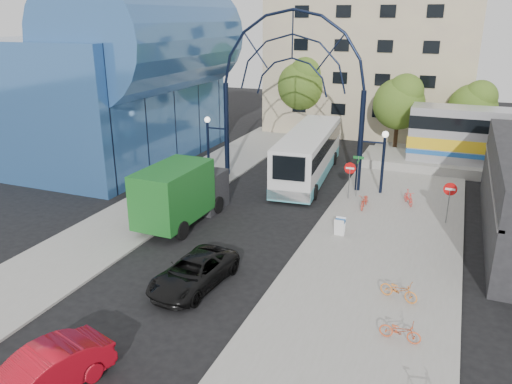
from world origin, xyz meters
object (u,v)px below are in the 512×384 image
at_px(city_bus, 309,153).
at_px(bike_far_c, 400,331).
at_px(bike_near_a, 365,201).
at_px(bike_near_b, 409,197).
at_px(street_name_sign, 358,168).
at_px(tree_north_b, 304,83).
at_px(stop_sign, 350,172).
at_px(red_sedan, 40,376).
at_px(bike_far_a, 399,290).
at_px(sandwich_board, 340,225).
at_px(do_not_enter_sign, 450,193).
at_px(gateway_arch, 292,63).
at_px(green_truck, 182,193).
at_px(tree_north_a, 400,101).
at_px(tree_north_c, 474,106).

bearing_deg(city_bus, bike_far_c, -69.07).
distance_m(bike_near_a, bike_near_b, 3.01).
relative_size(street_name_sign, tree_north_b, 0.35).
height_order(stop_sign, red_sedan, stop_sign).
bearing_deg(bike_far_a, sandwich_board, 50.81).
bearing_deg(do_not_enter_sign, street_name_sign, 155.84).
xyz_separation_m(red_sedan, bike_near_b, (9.06, 22.09, -0.19)).
height_order(gateway_arch, red_sedan, gateway_arch).
bearing_deg(stop_sign, red_sedan, -103.61).
bearing_deg(green_truck, stop_sign, 42.16).
height_order(stop_sign, tree_north_b, tree_north_b).
distance_m(stop_sign, bike_far_c, 15.48).
relative_size(tree_north_b, bike_far_a, 4.80).
height_order(tree_north_a, bike_far_a, tree_north_a).
height_order(stop_sign, tree_north_a, tree_north_a).
distance_m(street_name_sign, tree_north_c, 16.95).
bearing_deg(bike_near_b, tree_north_c, 52.88).
height_order(city_bus, bike_near_a, city_bus).
distance_m(tree_north_c, bike_near_b, 16.36).
relative_size(do_not_enter_sign, tree_north_c, 0.38).
relative_size(do_not_enter_sign, city_bus, 0.19).
relative_size(green_truck, bike_near_a, 4.06).
bearing_deg(gateway_arch, bike_near_a, -28.43).
relative_size(bike_far_a, bike_far_c, 1.08).
bearing_deg(tree_north_b, gateway_arch, -76.32).
height_order(tree_north_a, tree_north_b, tree_north_b).
relative_size(do_not_enter_sign, bike_far_a, 1.49).
relative_size(tree_north_c, red_sedan, 1.37).
height_order(tree_north_a, green_truck, tree_north_a).
bearing_deg(bike_near_a, stop_sign, 136.11).
height_order(tree_north_b, tree_north_c, tree_north_b).
relative_size(gateway_arch, bike_far_c, 8.83).
distance_m(gateway_arch, bike_near_b, 11.84).
relative_size(bike_near_a, bike_near_b, 1.14).
bearing_deg(bike_near_a, tree_north_c, 71.85).
bearing_deg(city_bus, stop_sign, -49.62).
relative_size(stop_sign, green_truck, 0.35).
height_order(stop_sign, city_bus, city_bus).
bearing_deg(bike_far_a, street_name_sign, 35.45).
distance_m(sandwich_board, bike_near_a, 4.75).
xyz_separation_m(red_sedan, bike_far_a, (9.91, 10.09, -0.22)).
height_order(street_name_sign, tree_north_b, tree_north_b).
relative_size(city_bus, green_truck, 1.82).
relative_size(tree_north_b, bike_far_c, 5.18).
height_order(red_sedan, bike_far_c, red_sedan).
bearing_deg(red_sedan, street_name_sign, 92.13).
distance_m(tree_north_c, bike_far_a, 27.93).
relative_size(gateway_arch, street_name_sign, 4.87).
height_order(tree_north_a, bike_far_c, tree_north_a).
bearing_deg(tree_north_b, tree_north_a, -21.80).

